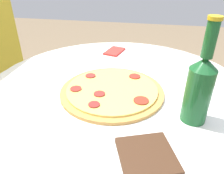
# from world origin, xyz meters

# --- Properties ---
(table) EXTENTS (0.87, 0.87, 0.77)m
(table) POSITION_xyz_m (0.00, 0.00, 0.56)
(table) COLOR white
(table) RESTS_ON ground_plane
(pizza) EXTENTS (0.32, 0.32, 0.02)m
(pizza) POSITION_xyz_m (-0.06, 0.01, 0.78)
(pizza) COLOR #C68E47
(pizza) RESTS_ON table
(beer_bottle) EXTENTS (0.06, 0.06, 0.26)m
(beer_bottle) POSITION_xyz_m (-0.15, -0.22, 0.86)
(beer_bottle) COLOR #195628
(beer_bottle) RESTS_ON table
(pizza_paddle) EXTENTS (0.24, 0.15, 0.02)m
(pizza_paddle) POSITION_xyz_m (-0.33, -0.12, 0.77)
(pizza_paddle) COLOR #422819
(pizza_paddle) RESTS_ON table
(napkin) EXTENTS (0.12, 0.09, 0.01)m
(napkin) POSITION_xyz_m (0.29, 0.06, 0.77)
(napkin) COLOR red
(napkin) RESTS_ON table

